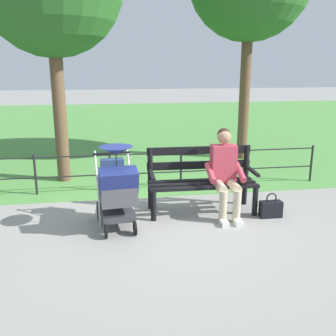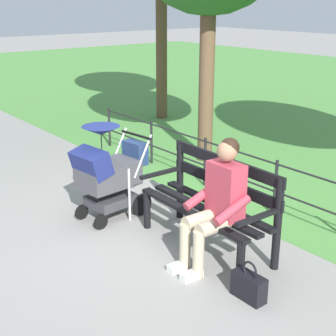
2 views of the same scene
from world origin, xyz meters
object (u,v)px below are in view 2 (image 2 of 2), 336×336
at_px(person_on_bench, 217,200).
at_px(handbag, 249,286).
at_px(stroller, 108,171).
at_px(park_bench, 212,199).

bearing_deg(person_on_bench, handbag, 161.68).
bearing_deg(stroller, person_on_bench, -170.53).
bearing_deg(park_bench, stroller, 20.88).
bearing_deg(park_bench, handbag, 155.21).
bearing_deg(stroller, park_bench, -159.12).
distance_m(park_bench, handbag, 1.12).
height_order(person_on_bench, handbag, person_on_bench).
xyz_separation_m(park_bench, stroller, (1.27, 0.49, 0.07)).
relative_size(person_on_bench, stroller, 1.11).
relative_size(park_bench, stroller, 1.40).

